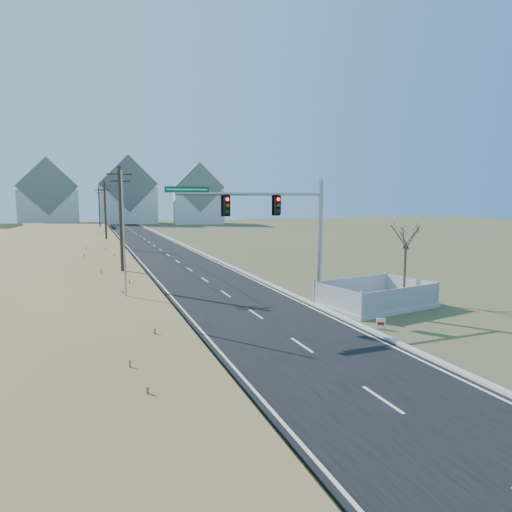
{
  "coord_description": "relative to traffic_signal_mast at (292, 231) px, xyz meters",
  "views": [
    {
      "loc": [
        -8.82,
        -19.9,
        6.55
      ],
      "look_at": [
        0.04,
        4.06,
        3.4
      ],
      "focal_mm": 32.0,
      "sensor_mm": 36.0,
      "label": 1
    }
  ],
  "objects": [
    {
      "name": "traffic_signal_mast",
      "position": [
        0.0,
        0.0,
        0.0
      ],
      "size": [
        9.76,
        0.68,
        7.77
      ],
      "rotation": [
        0.0,
        0.0,
        0.03
      ],
      "color": "#9EA0A5",
      "rests_on": "ground"
    },
    {
      "name": "condo_ne",
      "position": [
        17.41,
        99.23,
        2.12
      ],
      "size": [
        14.12,
        10.51,
        16.52
      ],
      "rotation": [
        0.0,
        0.0,
        -0.1
      ],
      "color": "silver",
      "rests_on": "ground"
    },
    {
      "name": "condo_nnw",
      "position": [
        -20.59,
        103.23,
        2.22
      ],
      "size": [
        14.93,
        11.17,
        17.03
      ],
      "rotation": [
        0.0,
        0.0,
        0.07
      ],
      "color": "silver",
      "rests_on": "ground"
    },
    {
      "name": "open_sign",
      "position": [
        2.4,
        -5.67,
        -4.42
      ],
      "size": [
        0.41,
        0.26,
        0.55
      ],
      "rotation": [
        0.0,
        0.0,
        -0.5
      ],
      "color": "white",
      "rests_on": "ground"
    },
    {
      "name": "road",
      "position": [
        -2.59,
        45.23,
        -4.69
      ],
      "size": [
        8.0,
        180.0,
        0.06
      ],
      "primitive_type": "cube",
      "color": "black",
      "rests_on": "ground"
    },
    {
      "name": "ground",
      "position": [
        -2.59,
        -4.77,
        -4.72
      ],
      "size": [
        260.0,
        260.0,
        0.0
      ],
      "primitive_type": "plane",
      "color": "#51572A",
      "rests_on": "ground"
    },
    {
      "name": "utility_pole_far",
      "position": [
        -9.09,
        70.23,
        -0.03
      ],
      "size": [
        1.8,
        0.26,
        9.0
      ],
      "color": "#422D1E",
      "rests_on": "ground"
    },
    {
      "name": "flagpole",
      "position": [
        -9.59,
        0.9,
        -1.47
      ],
      "size": [
        0.37,
        0.37,
        8.13
      ],
      "color": "#B7B5AD",
      "rests_on": "ground"
    },
    {
      "name": "condo_n",
      "position": [
        -0.59,
        107.23,
        2.89
      ],
      "size": [
        15.27,
        10.2,
        18.54
      ],
      "color": "silver",
      "rests_on": "ground"
    },
    {
      "name": "curb",
      "position": [
        1.56,
        45.23,
        -4.63
      ],
      "size": [
        0.3,
        180.0,
        0.18
      ],
      "primitive_type": "cube",
      "color": "#B2AFA8",
      "rests_on": "ground"
    },
    {
      "name": "fence_enclosure",
      "position": [
        5.12,
        -1.26,
        -4.43
      ],
      "size": [
        7.27,
        5.59,
        1.5
      ],
      "rotation": [
        0.0,
        0.0,
        0.18
      ],
      "color": "#B7B5AD",
      "rests_on": "ground"
    },
    {
      "name": "utility_pole_mid",
      "position": [
        -9.09,
        40.23,
        -0.03
      ],
      "size": [
        1.8,
        0.26,
        9.0
      ],
      "color": "#422D1E",
      "rests_on": "ground"
    },
    {
      "name": "bare_tree",
      "position": [
        7.76,
        -0.64,
        -0.38
      ],
      "size": [
        2.03,
        2.03,
        5.38
      ],
      "color": "#4C3F33",
      "rests_on": "ground"
    },
    {
      "name": "utility_pole_near",
      "position": [
        -9.09,
        10.23,
        -0.03
      ],
      "size": [
        1.8,
        0.26,
        9.0
      ],
      "color": "#422D1E",
      "rests_on": "ground"
    }
  ]
}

